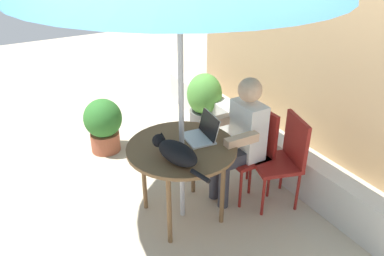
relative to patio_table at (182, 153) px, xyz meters
name	(u,v)px	position (x,y,z in m)	size (l,w,h in m)	color
ground_plane	(183,214)	(0.00, 0.00, -0.67)	(14.00, 14.00, 0.00)	#BCAD93
fence_back	(348,84)	(0.00, 1.97, 0.26)	(5.50, 0.08, 1.86)	tan
planter_wall_low	(285,161)	(0.00, 1.21, -0.46)	(4.95, 0.20, 0.42)	beige
patio_table	(182,153)	(0.00, 0.00, 0.00)	(0.95, 0.95, 0.74)	brown
chair_occupied	(254,146)	(0.00, 0.78, -0.15)	(0.40, 0.40, 0.89)	maroon
chair_empty	(285,155)	(0.27, 0.93, -0.15)	(0.50, 0.50, 0.89)	maroon
person_seated	(241,134)	(0.00, 0.62, 0.02)	(0.48, 0.48, 1.23)	white
laptop	(204,132)	(-0.04, 0.24, 0.13)	(0.32, 0.28, 0.21)	silver
cat	(175,152)	(0.18, -0.15, 0.15)	(0.65, 0.29, 0.17)	black
potted_plant_near_fence	(204,100)	(-1.44, 1.10, -0.29)	(0.45, 0.45, 0.73)	#595654
potted_plant_by_chair	(103,124)	(-1.48, -0.25, -0.32)	(0.44, 0.44, 0.65)	#9E5138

